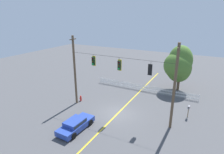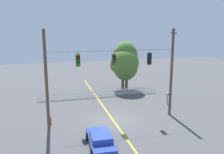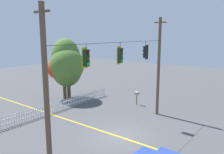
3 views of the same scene
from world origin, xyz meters
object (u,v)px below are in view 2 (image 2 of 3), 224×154
object	(u,v)px
traffic_signal_eastbound_side	(114,60)
roadside_mailbox	(168,95)
parked_car	(101,140)
fire_hydrant	(50,120)
autumn_maple_near_fence	(125,62)
traffic_signal_northbound_secondary	(78,60)
autumn_maple_mid	(125,66)
traffic_signal_northbound_primary	(149,59)

from	to	relation	value
traffic_signal_eastbound_side	roadside_mailbox	size ratio (longest dim) A/B	1.07
traffic_signal_eastbound_side	parked_car	bearing A→B (deg)	-116.20
traffic_signal_eastbound_side	parked_car	size ratio (longest dim) A/B	0.35
parked_car	fire_hydrant	xyz separation A→B (m)	(-3.60, 5.63, -0.23)
autumn_maple_near_fence	traffic_signal_northbound_secondary	bearing A→B (deg)	-126.51
traffic_signal_eastbound_side	roadside_mailbox	xyz separation A→B (m)	(7.28, 3.00, -4.75)
traffic_signal_northbound_secondary	roadside_mailbox	xyz separation A→B (m)	(10.61, 3.00, -4.84)
autumn_maple_mid	fire_hydrant	world-z (taller)	autumn_maple_mid
roadside_mailbox	traffic_signal_eastbound_side	bearing A→B (deg)	-157.63
traffic_signal_northbound_secondary	autumn_maple_near_fence	xyz separation A→B (m)	(7.93, 10.71, -1.99)
traffic_signal_eastbound_side	autumn_maple_near_fence	world-z (taller)	autumn_maple_near_fence
fire_hydrant	traffic_signal_northbound_secondary	bearing A→B (deg)	-14.62
autumn_maple_near_fence	autumn_maple_mid	distance (m)	0.67
parked_car	traffic_signal_northbound_primary	bearing A→B (deg)	39.79
fire_hydrant	roadside_mailbox	world-z (taller)	roadside_mailbox
traffic_signal_northbound_secondary	autumn_maple_near_fence	distance (m)	13.48
autumn_maple_mid	parked_car	bearing A→B (deg)	-113.95
traffic_signal_eastbound_side	traffic_signal_northbound_primary	size ratio (longest dim) A/B	1.05
traffic_signal_northbound_secondary	autumn_maple_mid	size ratio (longest dim) A/B	0.27
parked_car	fire_hydrant	world-z (taller)	parked_car
traffic_signal_northbound_secondary	fire_hydrant	xyz separation A→B (m)	(-2.71, 0.71, -5.61)
roadside_mailbox	autumn_maple_near_fence	bearing A→B (deg)	109.13
autumn_maple_near_fence	autumn_maple_mid	world-z (taller)	autumn_maple_near_fence
autumn_maple_near_fence	fire_hydrant	distance (m)	15.05
traffic_signal_northbound_secondary	traffic_signal_eastbound_side	size ratio (longest dim) A/B	0.92
autumn_maple_near_fence	autumn_maple_mid	bearing A→B (deg)	82.03
traffic_signal_northbound_secondary	autumn_maple_near_fence	bearing A→B (deg)	53.49
traffic_signal_northbound_secondary	parked_car	size ratio (longest dim) A/B	0.32
autumn_maple_near_fence	parked_car	xyz separation A→B (m)	(-7.03, -15.64, -3.39)
traffic_signal_northbound_primary	autumn_maple_mid	xyz separation A→B (m)	(1.18, 11.01, -2.52)
autumn_maple_near_fence	autumn_maple_mid	xyz separation A→B (m)	(0.04, 0.28, -0.60)
fire_hydrant	traffic_signal_eastbound_side	bearing A→B (deg)	-6.67
fire_hydrant	roadside_mailbox	bearing A→B (deg)	9.77
parked_car	traffic_signal_northbound_secondary	bearing A→B (deg)	100.34
autumn_maple_near_fence	fire_hydrant	bearing A→B (deg)	-136.74
traffic_signal_northbound_primary	fire_hydrant	xyz separation A→B (m)	(-9.50, 0.72, -5.54)
traffic_signal_eastbound_side	roadside_mailbox	world-z (taller)	traffic_signal_eastbound_side
parked_car	autumn_maple_near_fence	bearing A→B (deg)	65.79
traffic_signal_northbound_secondary	traffic_signal_northbound_primary	bearing A→B (deg)	-0.16
traffic_signal_northbound_primary	parked_car	size ratio (longest dim) A/B	0.33
parked_car	fire_hydrant	size ratio (longest dim) A/B	5.67
traffic_signal_northbound_primary	autumn_maple_near_fence	size ratio (longest dim) A/B	0.21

